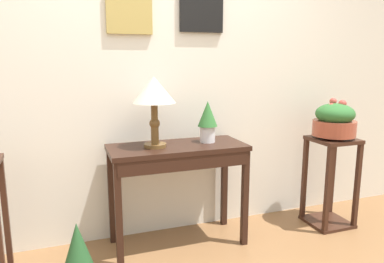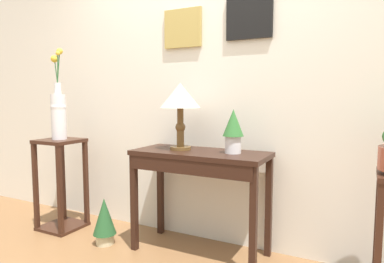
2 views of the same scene
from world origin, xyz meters
TOP-DOWN VIEW (x-y plane):
  - back_wall_with_art at (0.00, 1.33)m, footprint 9.00×0.13m
  - console_table at (0.08, 1.00)m, footprint 1.01×0.44m
  - table_lamp at (-0.09, 1.02)m, footprint 0.30×0.30m
  - potted_plant_on_console at (0.32, 1.05)m, footprint 0.15×0.15m
  - pedestal_stand_right at (1.40, 0.92)m, footprint 0.34×0.34m
  - planter_bowl_wide_right at (1.40, 0.92)m, footprint 0.35×0.35m
  - potted_plant_floor at (-0.67, 0.81)m, footprint 0.18×0.18m

SIDE VIEW (x-z plane):
  - potted_plant_floor at x=-0.67m, z-range 0.02..0.40m
  - pedestal_stand_right at x=1.40m, z-range 0.00..0.76m
  - console_table at x=0.08m, z-range 0.27..1.05m
  - planter_bowl_wide_right at x=1.40m, z-range 0.74..1.07m
  - potted_plant_on_console at x=0.32m, z-range 0.80..1.11m
  - table_lamp at x=-0.09m, z-range 0.91..1.41m
  - back_wall_with_art at x=0.00m, z-range 0.00..2.80m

